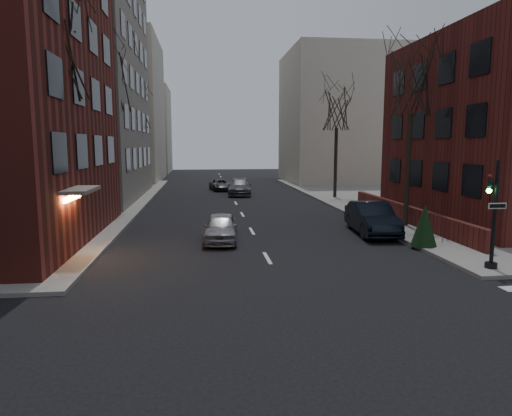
{
  "coord_description": "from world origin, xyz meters",
  "views": [
    {
      "loc": [
        -2.64,
        -6.39,
        4.73
      ],
      "look_at": [
        -0.37,
        12.89,
        2.0
      ],
      "focal_mm": 32.0,
      "sensor_mm": 36.0,
      "label": 1
    }
  ],
  "objects_px": {
    "tree_right_a": "(412,83)",
    "streetlamp_far": "(148,149)",
    "car_lane_gray": "(240,187)",
    "car_lane_silver": "(221,228)",
    "car_lane_far": "(221,185)",
    "evergreen_shrub": "(424,225)",
    "tree_left_c": "(138,110)",
    "traffic_signal": "(493,221)",
    "streetlamp_near": "(109,152)",
    "tree_left_a": "(50,53)",
    "tree_left_b": "(109,81)",
    "tree_right_b": "(337,110)",
    "parked_sedan": "(372,218)"
  },
  "relations": [
    {
      "from": "tree_left_c",
      "to": "tree_right_b",
      "type": "height_order",
      "value": "tree_left_c"
    },
    {
      "from": "car_lane_gray",
      "to": "traffic_signal",
      "type": "bearing_deg",
      "value": -69.92
    },
    {
      "from": "traffic_signal",
      "to": "tree_left_c",
      "type": "height_order",
      "value": "tree_left_c"
    },
    {
      "from": "car_lane_silver",
      "to": "car_lane_far",
      "type": "relative_size",
      "value": 0.99
    },
    {
      "from": "streetlamp_far",
      "to": "evergreen_shrub",
      "type": "height_order",
      "value": "streetlamp_far"
    },
    {
      "from": "tree_left_b",
      "to": "car_lane_silver",
      "type": "relative_size",
      "value": 2.67
    },
    {
      "from": "tree_left_b",
      "to": "parked_sedan",
      "type": "distance_m",
      "value": 19.53
    },
    {
      "from": "tree_right_a",
      "to": "car_lane_gray",
      "type": "height_order",
      "value": "tree_right_a"
    },
    {
      "from": "streetlamp_near",
      "to": "evergreen_shrub",
      "type": "xyz_separation_m",
      "value": [
        15.5,
        -9.14,
        -3.13
      ]
    },
    {
      "from": "tree_left_c",
      "to": "car_lane_gray",
      "type": "bearing_deg",
      "value": -23.04
    },
    {
      "from": "tree_right_b",
      "to": "streetlamp_near",
      "type": "relative_size",
      "value": 1.46
    },
    {
      "from": "tree_right_b",
      "to": "traffic_signal",
      "type": "bearing_deg",
      "value": -92.15
    },
    {
      "from": "traffic_signal",
      "to": "streetlamp_near",
      "type": "relative_size",
      "value": 0.64
    },
    {
      "from": "streetlamp_near",
      "to": "car_lane_gray",
      "type": "bearing_deg",
      "value": 57.11
    },
    {
      "from": "tree_left_a",
      "to": "car_lane_silver",
      "type": "xyz_separation_m",
      "value": [
        7.0,
        1.51,
        -7.78
      ]
    },
    {
      "from": "tree_left_c",
      "to": "parked_sedan",
      "type": "bearing_deg",
      "value": -57.52
    },
    {
      "from": "car_lane_silver",
      "to": "car_lane_far",
      "type": "height_order",
      "value": "car_lane_silver"
    },
    {
      "from": "evergreen_shrub",
      "to": "streetlamp_far",
      "type": "bearing_deg",
      "value": 118.01
    },
    {
      "from": "tree_right_b",
      "to": "streetlamp_far",
      "type": "xyz_separation_m",
      "value": [
        -17.0,
        10.0,
        -3.35
      ]
    },
    {
      "from": "tree_left_a",
      "to": "tree_left_b",
      "type": "height_order",
      "value": "tree_left_b"
    },
    {
      "from": "tree_right_b",
      "to": "car_lane_silver",
      "type": "distance_m",
      "value": 20.78
    },
    {
      "from": "tree_right_a",
      "to": "tree_right_b",
      "type": "height_order",
      "value": "tree_right_a"
    },
    {
      "from": "tree_left_a",
      "to": "tree_right_b",
      "type": "xyz_separation_m",
      "value": [
        17.6,
        18.0,
        -0.88
      ]
    },
    {
      "from": "tree_right_b",
      "to": "streetlamp_near",
      "type": "bearing_deg",
      "value": -149.53
    },
    {
      "from": "tree_right_a",
      "to": "parked_sedan",
      "type": "height_order",
      "value": "tree_right_a"
    },
    {
      "from": "streetlamp_far",
      "to": "car_lane_gray",
      "type": "distance_m",
      "value": 11.41
    },
    {
      "from": "tree_right_a",
      "to": "tree_right_b",
      "type": "distance_m",
      "value": 14.01
    },
    {
      "from": "evergreen_shrub",
      "to": "traffic_signal",
      "type": "bearing_deg",
      "value": -80.65
    },
    {
      "from": "tree_left_a",
      "to": "tree_right_b",
      "type": "relative_size",
      "value": 1.12
    },
    {
      "from": "tree_left_a",
      "to": "evergreen_shrub",
      "type": "height_order",
      "value": "tree_left_a"
    },
    {
      "from": "car_lane_gray",
      "to": "evergreen_shrub",
      "type": "distance_m",
      "value": 23.95
    },
    {
      "from": "car_lane_silver",
      "to": "car_lane_gray",
      "type": "xyz_separation_m",
      "value": [
        2.6,
        20.41,
        0.07
      ]
    },
    {
      "from": "tree_left_b",
      "to": "streetlamp_far",
      "type": "relative_size",
      "value": 1.72
    },
    {
      "from": "streetlamp_near",
      "to": "car_lane_far",
      "type": "distance_m",
      "value": 20.18
    },
    {
      "from": "tree_right_a",
      "to": "streetlamp_far",
      "type": "relative_size",
      "value": 1.55
    },
    {
      "from": "car_lane_silver",
      "to": "car_lane_gray",
      "type": "distance_m",
      "value": 20.58
    },
    {
      "from": "car_lane_silver",
      "to": "tree_left_a",
      "type": "bearing_deg",
      "value": -163.02
    },
    {
      "from": "tree_right_b",
      "to": "parked_sedan",
      "type": "xyz_separation_m",
      "value": [
        -2.6,
        -15.56,
        -6.74
      ]
    },
    {
      "from": "streetlamp_far",
      "to": "evergreen_shrub",
      "type": "relative_size",
      "value": 3.29
    },
    {
      "from": "tree_left_b",
      "to": "tree_right_a",
      "type": "xyz_separation_m",
      "value": [
        17.6,
        -8.0,
        -0.88
      ]
    },
    {
      "from": "parked_sedan",
      "to": "car_lane_gray",
      "type": "height_order",
      "value": "parked_sedan"
    },
    {
      "from": "car_lane_silver",
      "to": "evergreen_shrub",
      "type": "xyz_separation_m",
      "value": [
        9.1,
        -2.64,
        0.41
      ]
    },
    {
      "from": "tree_left_c",
      "to": "streetlamp_far",
      "type": "relative_size",
      "value": 1.55
    },
    {
      "from": "car_lane_silver",
      "to": "car_lane_far",
      "type": "distance_m",
      "value": 24.93
    },
    {
      "from": "tree_left_b",
      "to": "streetlamp_far",
      "type": "xyz_separation_m",
      "value": [
        0.6,
        16.0,
        -4.68
      ]
    },
    {
      "from": "car_lane_silver",
      "to": "traffic_signal",
      "type": "bearing_deg",
      "value": -28.92
    },
    {
      "from": "traffic_signal",
      "to": "car_lane_silver",
      "type": "height_order",
      "value": "traffic_signal"
    },
    {
      "from": "tree_left_a",
      "to": "car_lane_silver",
      "type": "distance_m",
      "value": 10.58
    },
    {
      "from": "tree_left_b",
      "to": "parked_sedan",
      "type": "relative_size",
      "value": 2.1
    },
    {
      "from": "car_lane_far",
      "to": "traffic_signal",
      "type": "bearing_deg",
      "value": -82.06
    }
  ]
}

